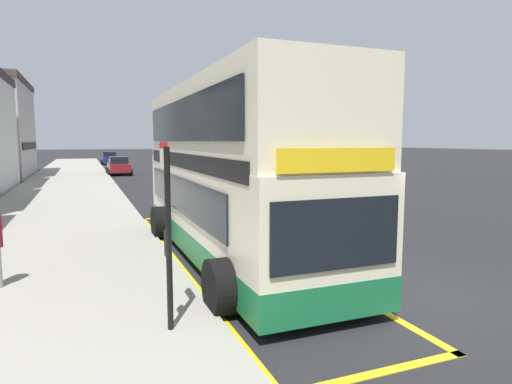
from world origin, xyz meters
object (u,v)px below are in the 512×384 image
double_decker_bus (231,178)px  bus_stop_sign (167,222)px  parked_car_navy_kerbside (109,158)px  parked_car_maroon_behind (119,166)px

double_decker_bus → bus_stop_sign: double_decker_bus is taller
double_decker_bus → parked_car_navy_kerbside: double_decker_bus is taller
parked_car_navy_kerbside → parked_car_maroon_behind: same height
double_decker_bus → bus_stop_sign: (-2.38, -4.11, -0.27)m
bus_stop_sign → parked_car_navy_kerbside: bus_stop_sign is taller
parked_car_navy_kerbside → parked_car_maroon_behind: 19.11m
double_decker_bus → parked_car_maroon_behind: size_ratio=2.41×
parked_car_navy_kerbside → parked_car_maroon_behind: size_ratio=1.00×
double_decker_bus → parked_car_navy_kerbside: size_ratio=2.41×
parked_car_maroon_behind → parked_car_navy_kerbside: bearing=-90.5°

